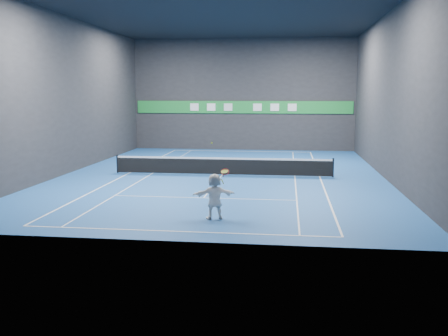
# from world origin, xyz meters

# --- Properties ---
(ground) EXTENTS (26.00, 26.00, 0.00)m
(ground) POSITION_xyz_m (0.00, 0.00, 0.00)
(ground) COLOR #1B4F99
(ground) RESTS_ON ground
(ceiling) EXTENTS (26.00, 26.00, 0.00)m
(ceiling) POSITION_xyz_m (0.00, 0.00, 9.00)
(ceiling) COLOR black
(ceiling) RESTS_ON ground
(wall_back) EXTENTS (18.00, 0.10, 9.00)m
(wall_back) POSITION_xyz_m (0.00, 13.00, 4.50)
(wall_back) COLOR #27272A
(wall_back) RESTS_ON ground
(wall_front) EXTENTS (18.00, 0.10, 9.00)m
(wall_front) POSITION_xyz_m (0.00, -13.00, 4.50)
(wall_front) COLOR #27272A
(wall_front) RESTS_ON ground
(wall_left) EXTENTS (0.10, 26.00, 9.00)m
(wall_left) POSITION_xyz_m (-9.00, 0.00, 4.50)
(wall_left) COLOR #27272A
(wall_left) RESTS_ON ground
(wall_right) EXTENTS (0.10, 26.00, 9.00)m
(wall_right) POSITION_xyz_m (9.00, 0.00, 4.50)
(wall_right) COLOR #27272A
(wall_right) RESTS_ON ground
(baseline_near) EXTENTS (10.98, 0.08, 0.01)m
(baseline_near) POSITION_xyz_m (0.00, -11.89, 0.00)
(baseline_near) COLOR white
(baseline_near) RESTS_ON ground
(baseline_far) EXTENTS (10.98, 0.08, 0.01)m
(baseline_far) POSITION_xyz_m (0.00, 11.89, 0.00)
(baseline_far) COLOR white
(baseline_far) RESTS_ON ground
(sideline_doubles_left) EXTENTS (0.08, 23.78, 0.01)m
(sideline_doubles_left) POSITION_xyz_m (-5.49, 0.00, 0.00)
(sideline_doubles_left) COLOR white
(sideline_doubles_left) RESTS_ON ground
(sideline_doubles_right) EXTENTS (0.08, 23.78, 0.01)m
(sideline_doubles_right) POSITION_xyz_m (5.49, 0.00, 0.00)
(sideline_doubles_right) COLOR white
(sideline_doubles_right) RESTS_ON ground
(sideline_singles_left) EXTENTS (0.06, 23.78, 0.01)m
(sideline_singles_left) POSITION_xyz_m (-4.11, 0.00, 0.00)
(sideline_singles_left) COLOR white
(sideline_singles_left) RESTS_ON ground
(sideline_singles_right) EXTENTS (0.06, 23.78, 0.01)m
(sideline_singles_right) POSITION_xyz_m (4.11, 0.00, 0.00)
(sideline_singles_right) COLOR white
(sideline_singles_right) RESTS_ON ground
(service_line_near) EXTENTS (8.23, 0.06, 0.01)m
(service_line_near) POSITION_xyz_m (0.00, -6.40, 0.00)
(service_line_near) COLOR white
(service_line_near) RESTS_ON ground
(service_line_far) EXTENTS (8.23, 0.06, 0.01)m
(service_line_far) POSITION_xyz_m (0.00, 6.40, 0.00)
(service_line_far) COLOR white
(service_line_far) RESTS_ON ground
(center_service_line) EXTENTS (0.06, 12.80, 0.01)m
(center_service_line) POSITION_xyz_m (0.00, 0.00, 0.00)
(center_service_line) COLOR white
(center_service_line) RESTS_ON ground
(player) EXTENTS (1.66, 1.00, 1.71)m
(player) POSITION_xyz_m (1.02, -10.04, 0.86)
(player) COLOR white
(player) RESTS_ON ground
(tennis_ball) EXTENTS (0.06, 0.06, 0.06)m
(tennis_ball) POSITION_xyz_m (0.89, -9.80, 2.81)
(tennis_ball) COLOR #C8E225
(tennis_ball) RESTS_ON player
(tennis_net) EXTENTS (12.50, 0.10, 1.07)m
(tennis_net) POSITION_xyz_m (0.00, 0.00, 0.54)
(tennis_net) COLOR black
(tennis_net) RESTS_ON ground
(sponsor_banner) EXTENTS (17.64, 0.11, 1.00)m
(sponsor_banner) POSITION_xyz_m (0.00, 12.93, 3.50)
(sponsor_banner) COLOR #1E8A36
(sponsor_banner) RESTS_ON wall_back
(tennis_racket) EXTENTS (0.43, 0.34, 0.63)m
(tennis_racket) POSITION_xyz_m (1.39, -9.99, 1.73)
(tennis_racket) COLOR red
(tennis_racket) RESTS_ON player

